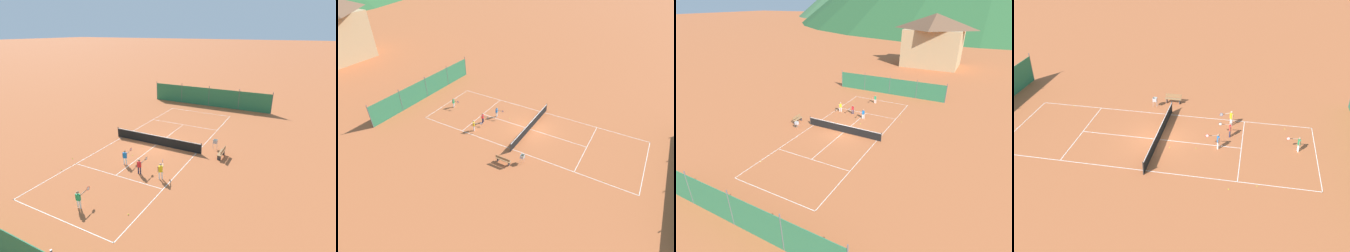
{
  "view_description": "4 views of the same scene",
  "coord_description": "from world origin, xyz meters",
  "views": [
    {
      "loc": [
        -11.49,
        20.16,
        10.47
      ],
      "look_at": [
        0.02,
        -2.47,
        1.11
      ],
      "focal_mm": 28.0,
      "sensor_mm": 36.0,
      "label": 1
    },
    {
      "loc": [
        -22.13,
        -9.67,
        16.92
      ],
      "look_at": [
        -1.69,
        2.16,
        0.7
      ],
      "focal_mm": 28.0,
      "sensor_mm": 36.0,
      "label": 2
    },
    {
      "loc": [
        12.68,
        -23.49,
        13.64
      ],
      "look_at": [
        0.29,
        -0.39,
        1.05
      ],
      "focal_mm": 28.0,
      "sensor_mm": 36.0,
      "label": 3
    },
    {
      "loc": [
        25.15,
        6.73,
        16.67
      ],
      "look_at": [
        -1.38,
        1.54,
        0.61
      ],
      "focal_mm": 42.0,
      "sensor_mm": 36.0,
      "label": 4
    }
  ],
  "objects": [
    {
      "name": "courtside_bench",
      "position": [
        -6.34,
        -0.23,
        0.45
      ],
      "size": [
        0.36,
        1.5,
        0.84
      ],
      "color": "olive",
      "rests_on": "ground"
    },
    {
      "name": "player_far_baseline",
      "position": [
        -0.41,
        10.53,
        0.72
      ],
      "size": [
        0.42,
        1.05,
        1.24
      ],
      "color": "white",
      "rests_on": "ground"
    },
    {
      "name": "tennis_ball_by_net_right",
      "position": [
        5.02,
        5.89,
        0.03
      ],
      "size": [
        0.07,
        0.07,
        0.07
      ],
      "primitive_type": "sphere",
      "color": "#CCE033",
      "rests_on": "ground"
    },
    {
      "name": "ground_plane",
      "position": [
        0.0,
        0.0,
        0.0
      ],
      "size": [
        600.0,
        600.0,
        0.0
      ],
      "primitive_type": "plane",
      "color": "#B25B33"
    },
    {
      "name": "player_far_service",
      "position": [
        -3.31,
        5.27,
        0.77
      ],
      "size": [
        0.53,
        1.1,
        1.32
      ],
      "color": "white",
      "rests_on": "ground"
    },
    {
      "name": "tennis_net",
      "position": [
        0.0,
        0.0,
        0.5
      ],
      "size": [
        9.18,
        0.08,
        1.06
      ],
      "color": "#2D2D2D",
      "rests_on": "ground"
    },
    {
      "name": "player_near_service",
      "position": [
        0.36,
        4.59,
        0.75
      ],
      "size": [
        0.43,
        1.09,
        1.28
      ],
      "color": "white",
      "rests_on": "ground"
    },
    {
      "name": "tennis_ball_near_corner",
      "position": [
        -3.5,
        9.73,
        0.03
      ],
      "size": [
        0.07,
        0.07,
        0.07
      ],
      "primitive_type": "sphere",
      "color": "#CCE033",
      "rests_on": "ground"
    },
    {
      "name": "tennis_ball_far_corner",
      "position": [
        -3.97,
        -9.0,
        0.03
      ],
      "size": [
        0.07,
        0.07,
        0.07
      ],
      "primitive_type": "sphere",
      "color": "#CCE033",
      "rests_on": "ground"
    },
    {
      "name": "player_near_baseline",
      "position": [
        -1.5,
        5.33,
        0.73
      ],
      "size": [
        0.42,
        1.04,
        1.24
      ],
      "color": "#23284C",
      "rests_on": "ground"
    },
    {
      "name": "ball_hopper",
      "position": [
        -5.3,
        -1.71,
        0.66
      ],
      "size": [
        0.36,
        0.36,
        0.89
      ],
      "color": "#B7B7BC",
      "rests_on": "ground"
    },
    {
      "name": "windscreen_fence_near",
      "position": [
        -0.0,
        -15.5,
        1.31
      ],
      "size": [
        17.28,
        0.08,
        2.9
      ],
      "color": "#2D754C",
      "rests_on": "ground"
    },
    {
      "name": "tennis_ball_alley_right",
      "position": [
        0.96,
        1.03,
        0.03
      ],
      "size": [
        0.07,
        0.07,
        0.07
      ],
      "primitive_type": "sphere",
      "color": "#CCE033",
      "rests_on": "ground"
    },
    {
      "name": "tennis_ball_by_net_left",
      "position": [
        4.33,
        7.71,
        0.03
      ],
      "size": [
        0.07,
        0.07,
        0.07
      ],
      "primitive_type": "sphere",
      "color": "#CCE033",
      "rests_on": "ground"
    },
    {
      "name": "court_line_markings",
      "position": [
        0.0,
        0.0,
        0.0
      ],
      "size": [
        8.25,
        23.85,
        0.01
      ],
      "color": "white",
      "rests_on": "ground"
    },
    {
      "name": "tennis_ball_mid_court",
      "position": [
        0.73,
        3.03,
        0.03
      ],
      "size": [
        0.07,
        0.07,
        0.07
      ],
      "primitive_type": "sphere",
      "color": "#CCE033",
      "rests_on": "ground"
    }
  ]
}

